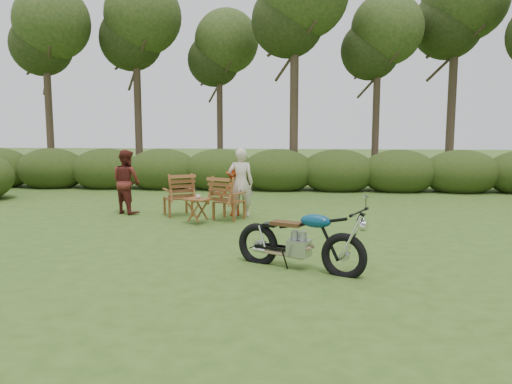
# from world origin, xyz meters

# --- Properties ---
(ground) EXTENTS (80.00, 80.00, 0.00)m
(ground) POSITION_xyz_m (0.00, 0.00, 0.00)
(ground) COLOR #324D19
(ground) RESTS_ON ground
(tree_line) EXTENTS (22.52, 11.62, 8.14)m
(tree_line) POSITION_xyz_m (0.50, 9.74, 3.81)
(tree_line) COLOR #38291E
(tree_line) RESTS_ON ground
(motorcycle) EXTENTS (2.14, 1.54, 1.14)m
(motorcycle) POSITION_xyz_m (0.76, -0.43, 0.00)
(motorcycle) COLOR #0B6799
(motorcycle) RESTS_ON ground
(lawn_chair_right) EXTENTS (0.91, 0.91, 1.01)m
(lawn_chair_right) POSITION_xyz_m (-0.87, 3.45, 0.00)
(lawn_chair_right) COLOR brown
(lawn_chair_right) RESTS_ON ground
(lawn_chair_left) EXTENTS (0.96, 0.96, 1.02)m
(lawn_chair_left) POSITION_xyz_m (-2.18, 3.90, 0.00)
(lawn_chair_left) COLOR brown
(lawn_chair_left) RESTS_ON ground
(side_table) EXTENTS (0.68, 0.62, 0.56)m
(side_table) POSITION_xyz_m (-1.49, 2.91, 0.28)
(side_table) COLOR #5C3617
(side_table) RESTS_ON ground
(cup) EXTENTS (0.13, 0.13, 0.09)m
(cup) POSITION_xyz_m (-1.47, 2.92, 0.61)
(cup) COLOR beige
(cup) RESTS_ON side_table
(adult_a) EXTENTS (0.62, 0.42, 1.63)m
(adult_a) POSITION_xyz_m (-0.65, 3.85, 0.00)
(adult_a) COLOR beige
(adult_a) RESTS_ON ground
(adult_b) EXTENTS (0.97, 0.91, 1.58)m
(adult_b) POSITION_xyz_m (-3.51, 4.06, 0.00)
(adult_b) COLOR #5C1F1A
(adult_b) RESTS_ON ground
(child) EXTENTS (0.88, 0.71, 1.19)m
(child) POSITION_xyz_m (-0.82, 4.01, 0.00)
(child) COLOR #C03D12
(child) RESTS_ON ground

